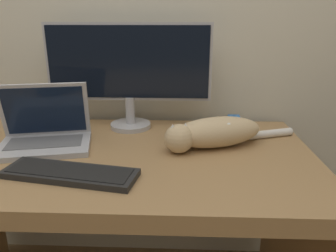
{
  "coord_description": "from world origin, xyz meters",
  "views": [
    {
      "loc": [
        0.26,
        -0.7,
        1.24
      ],
      "look_at": [
        0.21,
        0.36,
        0.89
      ],
      "focal_mm": 35.0,
      "sensor_mm": 36.0,
      "label": 1
    }
  ],
  "objects_px": {
    "monitor": "(129,69)",
    "laptop": "(45,134)",
    "external_keyboard": "(70,173)",
    "cat": "(213,132)"
  },
  "relations": [
    {
      "from": "laptop",
      "to": "cat",
      "type": "height_order",
      "value": "laptop"
    },
    {
      "from": "laptop",
      "to": "cat",
      "type": "xyz_separation_m",
      "value": [
        0.64,
        0.02,
        0.01
      ]
    },
    {
      "from": "monitor",
      "to": "laptop",
      "type": "distance_m",
      "value": 0.43
    },
    {
      "from": "monitor",
      "to": "laptop",
      "type": "height_order",
      "value": "monitor"
    },
    {
      "from": "external_keyboard",
      "to": "laptop",
      "type": "bearing_deg",
      "value": 135.76
    },
    {
      "from": "cat",
      "to": "monitor",
      "type": "bearing_deg",
      "value": 128.88
    },
    {
      "from": "monitor",
      "to": "external_keyboard",
      "type": "xyz_separation_m",
      "value": [
        -0.12,
        -0.48,
        -0.25
      ]
    },
    {
      "from": "external_keyboard",
      "to": "cat",
      "type": "distance_m",
      "value": 0.54
    },
    {
      "from": "monitor",
      "to": "cat",
      "type": "distance_m",
      "value": 0.46
    },
    {
      "from": "laptop",
      "to": "external_keyboard",
      "type": "distance_m",
      "value": 0.3
    }
  ]
}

